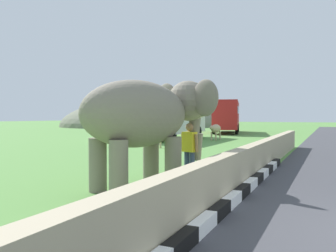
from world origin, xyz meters
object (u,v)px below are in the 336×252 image
(elephant, at_px, (148,116))
(bus_white, at_px, (173,113))
(bus_red, at_px, (227,114))
(person_handler, at_px, (189,148))
(cow_mid, at_px, (166,133))
(cow_near, at_px, (216,129))

(elephant, relative_size, bus_white, 0.46)
(elephant, xyz_separation_m, bus_red, (29.87, 6.20, 0.21))
(person_handler, height_order, cow_mid, person_handler)
(elephant, distance_m, bus_red, 30.51)
(elephant, height_order, person_handler, elephant)
(elephant, distance_m, cow_near, 18.47)
(person_handler, relative_size, bus_white, 0.19)
(bus_red, bearing_deg, elephant, -168.27)
(elephant, distance_m, cow_mid, 11.57)
(bus_white, bearing_deg, cow_mid, -158.57)
(elephant, bearing_deg, bus_red, 11.73)
(person_handler, distance_m, bus_red, 29.21)
(elephant, relative_size, person_handler, 2.45)
(person_handler, xyz_separation_m, bus_white, (16.06, 7.84, 1.15))
(elephant, xyz_separation_m, person_handler, (1.48, -0.58, -0.95))
(elephant, height_order, cow_near, elephant)
(bus_red, height_order, cow_mid, bus_red)
(bus_red, relative_size, cow_mid, 5.40)
(elephant, bearing_deg, person_handler, -21.30)
(elephant, height_order, bus_white, bus_white)
(elephant, relative_size, cow_near, 2.13)
(cow_near, bearing_deg, bus_white, 98.33)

